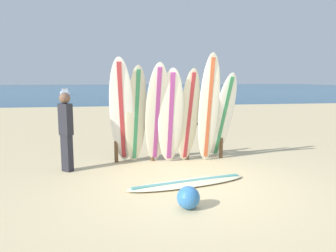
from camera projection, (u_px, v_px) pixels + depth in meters
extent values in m
plane|color=#D3BC8C|center=(192.00, 189.00, 5.94)|extent=(120.00, 120.00, 0.00)
cube|color=navy|center=(121.00, 89.00, 62.56)|extent=(120.00, 80.00, 0.01)
cylinder|color=brown|center=(116.00, 141.00, 7.74)|extent=(0.09, 0.09, 1.04)
cylinder|color=brown|center=(152.00, 140.00, 7.88)|extent=(0.09, 0.09, 1.04)
cylinder|color=brown|center=(187.00, 139.00, 8.02)|extent=(0.09, 0.09, 1.04)
cylinder|color=brown|center=(221.00, 138.00, 8.16)|extent=(0.09, 0.09, 1.04)
cylinder|color=brown|center=(170.00, 124.00, 7.90)|extent=(2.70, 0.08, 0.08)
ellipsoid|color=white|center=(122.00, 113.00, 7.37)|extent=(0.65, 1.01, 2.45)
cube|color=#B73338|center=(122.00, 113.00, 7.37)|extent=(0.19, 0.90, 2.26)
ellipsoid|color=beige|center=(136.00, 116.00, 7.46)|extent=(0.60, 0.70, 2.29)
cube|color=#388C59|center=(136.00, 116.00, 7.46)|extent=(0.20, 0.59, 2.11)
ellipsoid|color=silver|center=(157.00, 115.00, 7.39)|extent=(0.56, 0.93, 2.34)
cube|color=#A53F8C|center=(157.00, 115.00, 7.39)|extent=(0.13, 0.86, 2.15)
ellipsoid|color=white|center=(171.00, 117.00, 7.44)|extent=(0.59, 0.72, 2.22)
cube|color=#A53F8C|center=(171.00, 117.00, 7.44)|extent=(0.11, 0.67, 2.05)
ellipsoid|color=beige|center=(189.00, 116.00, 7.59)|extent=(0.60, 0.69, 2.22)
cube|color=#B73338|center=(189.00, 116.00, 7.59)|extent=(0.20, 0.58, 2.05)
ellipsoid|color=silver|center=(209.00, 109.00, 7.55)|extent=(0.51, 0.72, 2.56)
cube|color=#CC5933|center=(209.00, 109.00, 7.55)|extent=(0.11, 0.66, 2.36)
ellipsoid|color=white|center=(223.00, 117.00, 7.81)|extent=(0.55, 1.09, 2.13)
cube|color=#388C59|center=(223.00, 117.00, 7.81)|extent=(0.15, 1.00, 1.97)
ellipsoid|color=beige|center=(188.00, 183.00, 6.17)|extent=(2.45, 1.06, 0.07)
cube|color=teal|center=(188.00, 183.00, 6.17)|extent=(2.17, 0.59, 0.08)
cube|color=#26262D|center=(67.00, 153.00, 7.01)|extent=(0.26, 0.26, 0.79)
cube|color=#26262D|center=(66.00, 119.00, 6.90)|extent=(0.32, 0.31, 0.67)
sphere|color=brown|center=(65.00, 98.00, 6.84)|extent=(0.23, 0.23, 0.23)
cube|color=silver|center=(65.00, 93.00, 39.48)|extent=(1.46, 2.54, 0.35)
cube|color=silver|center=(65.00, 90.00, 39.42)|extent=(0.84, 0.99, 0.36)
sphere|color=#3372B2|center=(188.00, 198.00, 5.00)|extent=(0.36, 0.36, 0.36)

